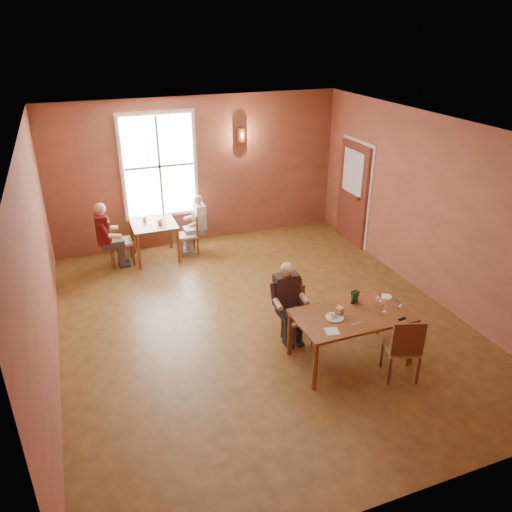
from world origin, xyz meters
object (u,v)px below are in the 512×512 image
object	(u,v)px
diner_white	(188,227)
chair_diner_maroon	(121,241)
chair_diner_main	(297,317)
second_table	(155,241)
diner_main	(299,308)
chair_empty	(402,346)
main_table	(350,337)
chair_diner_white	(187,234)
diner_maroon	(118,234)

from	to	relation	value
diner_white	chair_diner_maroon	size ratio (longest dim) A/B	1.21
chair_diner_main	second_table	xyz separation A→B (m)	(-1.40, 3.59, -0.04)
diner_main	second_table	bearing A→B (deg)	-68.77
chair_empty	diner_white	xyz separation A→B (m)	(-1.66, 4.77, 0.11)
main_table	second_table	xyz separation A→B (m)	(-1.90, 4.24, 0.01)
chair_empty	second_table	size ratio (longest dim) A/B	1.11
second_table	chair_diner_white	bearing A→B (deg)	0.00
second_table	diner_maroon	bearing A→B (deg)	180.00
chair_diner_white	diner_white	xyz separation A→B (m)	(0.03, 0.00, 0.16)
second_table	diner_white	xyz separation A→B (m)	(0.68, 0.00, 0.20)
diner_maroon	chair_empty	bearing A→B (deg)	32.34
chair_diner_main	chair_diner_white	distance (m)	3.66
chair_empty	main_table	bearing A→B (deg)	147.85
chair_diner_white	diner_maroon	xyz separation A→B (m)	(-1.33, 0.00, 0.21)
diner_main	diner_maroon	bearing A→B (deg)	-60.04
chair_empty	second_table	distance (m)	5.32
main_table	chair_diner_white	xyz separation A→B (m)	(-1.25, 4.24, 0.05)
diner_main	chair_diner_maroon	bearing A→B (deg)	-60.39
chair_diner_white	chair_diner_maroon	size ratio (longest dim) A/B	0.88
diner_white	diner_maroon	size ratio (longest dim) A/B	0.91
second_table	diner_maroon	distance (m)	0.73
chair_diner_white	chair_diner_maroon	distance (m)	1.30
chair_empty	second_table	bearing A→B (deg)	134.86
diner_white	main_table	bearing A→B (deg)	-163.88
diner_main	chair_diner_maroon	xyz separation A→B (m)	(-2.05, 3.62, -0.11)
chair_diner_main	chair_diner_maroon	world-z (taller)	chair_diner_maroon
main_table	chair_diner_white	world-z (taller)	chair_diner_white
diner_main	diner_white	xyz separation A→B (m)	(-0.72, 3.62, -0.01)
second_table	chair_diner_white	distance (m)	0.65
chair_diner_white	second_table	bearing A→B (deg)	90.00
chair_diner_maroon	diner_white	bearing A→B (deg)	90.00
diner_main	diner_maroon	distance (m)	4.17
chair_diner_main	diner_maroon	distance (m)	4.15
diner_white	diner_maroon	bearing A→B (deg)	90.00
diner_white	chair_diner_maroon	world-z (taller)	diner_white
chair_diner_main	chair_empty	bearing A→B (deg)	128.28
diner_main	chair_empty	size ratio (longest dim) A/B	1.25
chair_diner_main	diner_white	size ratio (longest dim) A/B	0.72
chair_diner_maroon	chair_diner_white	bearing A→B (deg)	90.00
second_table	diner_maroon	world-z (taller)	diner_maroon
second_table	main_table	bearing A→B (deg)	-65.79
diner_maroon	main_table	bearing A→B (deg)	31.39
main_table	chair_empty	world-z (taller)	chair_empty
second_table	diner_main	bearing A→B (deg)	-68.77
chair_diner_main	chair_diner_white	bearing A→B (deg)	-78.12
second_table	chair_diner_maroon	size ratio (longest dim) A/B	0.89
diner_main	chair_diner_white	bearing A→B (deg)	-78.22
second_table	chair_diner_white	xyz separation A→B (m)	(0.65, 0.00, 0.05)
chair_diner_white	diner_white	bearing A→B (deg)	-90.00
chair_empty	chair_diner_maroon	distance (m)	5.64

